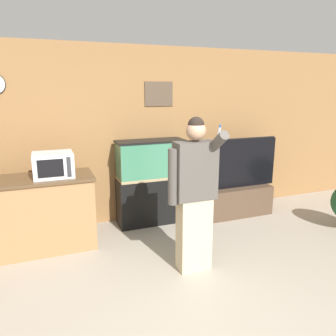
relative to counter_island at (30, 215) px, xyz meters
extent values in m
cube|color=olive|center=(1.30, 0.59, 0.83)|extent=(10.00, 0.06, 2.60)
cube|color=#4C3D2D|center=(1.90, 0.55, 1.44)|extent=(0.44, 0.02, 0.36)
cube|color=olive|center=(0.00, 0.00, -0.02)|extent=(1.54, 0.60, 0.90)
cube|color=#513A24|center=(0.00, 0.00, 0.45)|extent=(1.58, 0.64, 0.03)
cube|color=silver|center=(0.32, -0.03, 0.62)|extent=(0.47, 0.38, 0.30)
cube|color=black|center=(0.29, -0.22, 0.62)|extent=(0.29, 0.01, 0.21)
cube|color=#2D2D33|center=(0.49, -0.22, 0.62)|extent=(0.05, 0.01, 0.24)
cube|color=black|center=(1.68, 0.30, -0.12)|extent=(1.00, 0.38, 0.69)
cube|color=#937F5B|center=(1.68, 0.30, 0.24)|extent=(0.97, 0.36, 0.04)
cube|color=#387556|center=(1.68, 0.30, 0.51)|extent=(0.96, 0.36, 0.56)
cube|color=black|center=(1.68, 0.30, 0.78)|extent=(1.00, 0.38, 0.03)
cube|color=#4C3828|center=(3.05, 0.10, -0.24)|extent=(1.12, 0.40, 0.47)
cube|color=black|center=(3.05, 0.10, 0.38)|extent=(1.32, 0.05, 0.76)
cube|color=black|center=(3.05, 0.13, 0.38)|extent=(1.35, 0.01, 0.79)
cube|color=#BCAD89|center=(1.71, -1.13, -0.05)|extent=(0.36, 0.20, 0.83)
cube|color=#4C4742|center=(1.71, -1.13, 0.67)|extent=(0.45, 0.22, 0.62)
sphere|color=tan|center=(1.71, -1.13, 1.10)|extent=(0.21, 0.21, 0.21)
sphere|color=black|center=(1.71, -1.13, 1.15)|extent=(0.17, 0.17, 0.17)
cylinder|color=#4C4742|center=(1.46, -1.13, 0.63)|extent=(0.12, 0.12, 0.59)
cylinder|color=#4C4742|center=(1.89, -1.26, 0.98)|extent=(0.11, 0.33, 0.27)
cylinder|color=white|center=(1.89, -1.28, 1.08)|extent=(0.02, 0.06, 0.11)
cylinder|color=#2856B2|center=(1.89, -1.30, 1.14)|extent=(0.02, 0.03, 0.05)
camera|label=1|loc=(0.23, -4.15, 1.51)|focal=35.00mm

